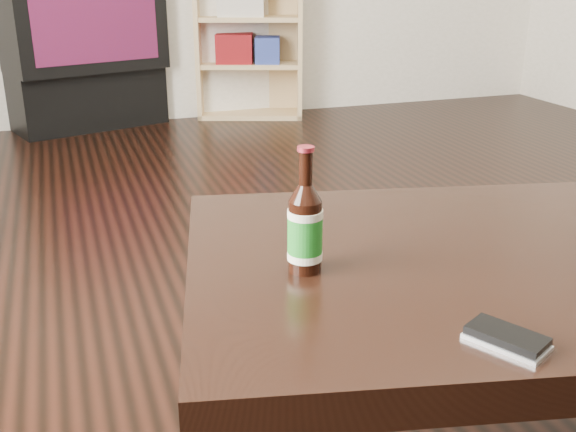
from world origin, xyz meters
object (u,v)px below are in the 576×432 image
object	(u,v)px
tv	(78,12)
coffee_table	(544,283)
tv_stand	(87,97)
bookshelf	(248,14)
beer_bottle	(305,229)
phone	(507,339)

from	to	relation	value
tv	coffee_table	distance (m)	3.58
tv_stand	bookshelf	world-z (taller)	bookshelf
bookshelf	coffee_table	xyz separation A→B (m)	(-0.42, -3.47, -0.24)
bookshelf	beer_bottle	distance (m)	3.51
tv_stand	coffee_table	world-z (taller)	coffee_table
bookshelf	tv	bearing A→B (deg)	-163.25
tv_stand	beer_bottle	world-z (taller)	beer_bottle
phone	tv	bearing A→B (deg)	67.48
tv_stand	phone	world-z (taller)	phone
tv_stand	bookshelf	bearing A→B (deg)	-19.97
tv	beer_bottle	world-z (taller)	tv
tv	phone	distance (m)	3.78
coffee_table	phone	bearing A→B (deg)	-137.68
phone	beer_bottle	bearing A→B (deg)	91.84
coffee_table	phone	world-z (taller)	phone
beer_bottle	phone	world-z (taller)	beer_bottle
tv_stand	tv	size ratio (longest dim) A/B	0.87
tv	beer_bottle	xyz separation A→B (m)	(0.19, -3.44, -0.13)
coffee_table	phone	size ratio (longest dim) A/B	11.68
bookshelf	beer_bottle	world-z (taller)	bookshelf
coffee_table	beer_bottle	bearing A→B (deg)	171.48
tv	bookshelf	xyz separation A→B (m)	(1.05, -0.04, -0.04)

